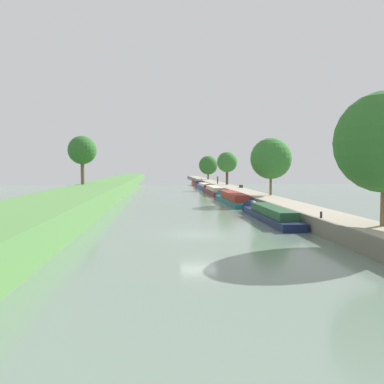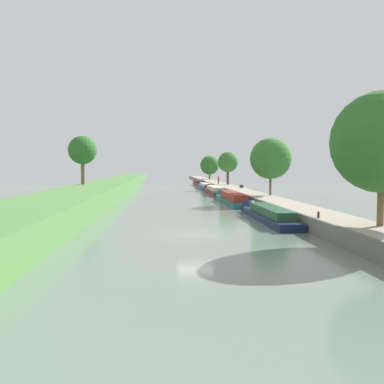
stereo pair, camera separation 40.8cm
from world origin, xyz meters
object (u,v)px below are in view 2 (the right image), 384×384
object	(u,v)px
person_walking	(218,179)
mooring_bollard_far	(203,179)
narrowboat_teal	(231,198)
narrowboat_maroon	(214,191)
park_bench	(241,186)
mooring_bollard_near	(318,215)
narrowboat_navy	(266,214)
narrowboat_blue	(205,186)
narrowboat_red	(198,183)

from	to	relation	value
person_walking	mooring_bollard_far	xyz separation A→B (m)	(-1.04, 23.61, -0.65)
narrowboat_teal	mooring_bollard_far	distance (m)	57.39
narrowboat_maroon	park_bench	bearing A→B (deg)	-15.93
person_walking	mooring_bollard_near	distance (m)	58.99
narrowboat_maroon	mooring_bollard_far	distance (m)	39.63
narrowboat_navy	park_bench	world-z (taller)	park_bench
narrowboat_maroon	mooring_bollard_far	size ratio (longest dim) A/B	36.38
mooring_bollard_near	narrowboat_navy	bearing A→B (deg)	102.40
narrowboat_blue	narrowboat_red	bearing A→B (deg)	89.75
narrowboat_navy	person_walking	xyz separation A→B (m)	(2.75, 51.20, 1.47)
narrowboat_blue	narrowboat_navy	bearing A→B (deg)	-89.90
person_walking	park_bench	distance (m)	17.35
narrowboat_navy	person_walking	size ratio (longest dim) A/B	8.83
person_walking	mooring_bollard_far	bearing A→B (deg)	92.53
narrowboat_navy	mooring_bollard_far	world-z (taller)	mooring_bollard_far
narrowboat_teal	narrowboat_red	bearing A→B (deg)	89.78
narrowboat_teal	narrowboat_red	distance (m)	51.10
narrowboat_teal	person_walking	world-z (taller)	person_walking
narrowboat_blue	narrowboat_red	xyz separation A→B (m)	(0.07, 17.00, 0.05)
person_walking	mooring_bollard_near	size ratio (longest dim) A/B	3.69
narrowboat_red	park_bench	distance (m)	34.92
narrowboat_red	park_bench	world-z (taller)	park_bench
person_walking	narrowboat_teal	bearing A→B (deg)	-95.02
narrowboat_maroon	mooring_bollard_near	world-z (taller)	mooring_bollard_near
narrowboat_navy	mooring_bollard_near	distance (m)	8.00
mooring_bollard_far	narrowboat_navy	bearing A→B (deg)	-91.31
narrowboat_maroon	person_walking	world-z (taller)	person_walking
narrowboat_red	park_bench	xyz separation A→B (m)	(4.37, -34.63, 0.92)
mooring_bollard_near	park_bench	xyz separation A→B (m)	(2.64, 41.70, 0.12)
park_bench	narrowboat_navy	bearing A→B (deg)	-97.31
narrowboat_maroon	mooring_bollard_near	bearing A→B (deg)	-87.41
narrowboat_red	narrowboat_navy	bearing A→B (deg)	-89.98
narrowboat_teal	narrowboat_blue	bearing A→B (deg)	89.79
narrowboat_teal	person_walking	distance (m)	33.90
mooring_bollard_near	mooring_bollard_far	world-z (taller)	same
narrowboat_maroon	person_walking	xyz separation A→B (m)	(2.99, 15.96, 1.43)
mooring_bollard_far	narrowboat_maroon	bearing A→B (deg)	-92.81
narrowboat_navy	narrowboat_maroon	world-z (taller)	narrowboat_maroon
narrowboat_teal	narrowboat_maroon	xyz separation A→B (m)	(-0.02, 17.78, -0.01)
narrowboat_blue	mooring_bollard_near	xyz separation A→B (m)	(1.80, -59.33, 0.85)
narrowboat_maroon	person_walking	distance (m)	16.30
narrowboat_teal	person_walking	xyz separation A→B (m)	(2.97, 33.74, 1.41)
narrowboat_navy	narrowboat_red	bearing A→B (deg)	90.02
narrowboat_maroon	narrowboat_blue	distance (m)	16.32
park_bench	narrowboat_red	bearing A→B (deg)	97.19
narrowboat_teal	narrowboat_red	size ratio (longest dim) A/B	1.22
person_walking	park_bench	bearing A→B (deg)	-84.71
narrowboat_navy	narrowboat_teal	distance (m)	17.46
mooring_bollard_near	narrowboat_blue	bearing A→B (deg)	91.74
narrowboat_red	mooring_bollard_near	distance (m)	76.36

